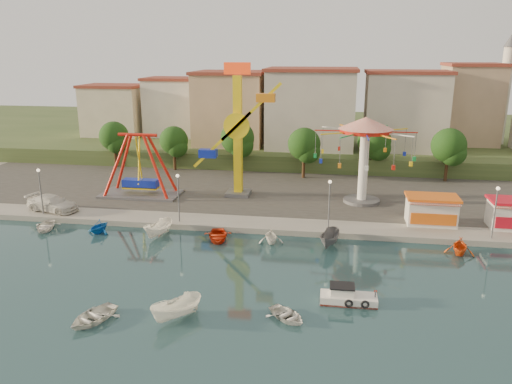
% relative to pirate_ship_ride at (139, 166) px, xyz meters
% --- Properties ---
extents(ground, '(200.00, 200.00, 0.00)m').
position_rel_pirate_ship_ride_xyz_m(ground, '(15.89, -21.99, -4.39)').
color(ground, '#15343B').
rests_on(ground, ground).
extents(quay_deck, '(200.00, 100.00, 0.60)m').
position_rel_pirate_ship_ride_xyz_m(quay_deck, '(15.89, 40.01, -4.09)').
color(quay_deck, '#9E998E').
rests_on(quay_deck, ground).
extents(asphalt_pad, '(90.00, 28.00, 0.01)m').
position_rel_pirate_ship_ride_xyz_m(asphalt_pad, '(15.89, 8.01, -3.79)').
color(asphalt_pad, '#4C4944').
rests_on(asphalt_pad, quay_deck).
extents(hill_terrace, '(200.00, 60.00, 3.00)m').
position_rel_pirate_ship_ride_xyz_m(hill_terrace, '(15.89, 45.01, -2.89)').
color(hill_terrace, '#384C26').
rests_on(hill_terrace, ground).
extents(pirate_ship_ride, '(10.00, 5.00, 8.00)m').
position_rel_pirate_ship_ride_xyz_m(pirate_ship_ride, '(0.00, 0.00, 0.00)').
color(pirate_ship_ride, '#59595E').
rests_on(pirate_ship_ride, quay_deck).
extents(kamikaze_tower, '(7.45, 3.10, 16.50)m').
position_rel_pirate_ship_ride_xyz_m(kamikaze_tower, '(12.67, 1.78, 4.05)').
color(kamikaze_tower, '#59595E').
rests_on(kamikaze_tower, quay_deck).
extents(wave_swinger, '(11.60, 11.60, 10.40)m').
position_rel_pirate_ship_ride_xyz_m(wave_swinger, '(27.72, 1.36, 3.80)').
color(wave_swinger, '#59595E').
rests_on(wave_swinger, quay_deck).
extents(booth_left, '(5.40, 3.78, 3.08)m').
position_rel_pirate_ship_ride_xyz_m(booth_left, '(34.65, -5.51, -2.23)').
color(booth_left, white).
rests_on(booth_left, quay_deck).
extents(lamp_post_0, '(0.14, 0.14, 5.00)m').
position_rel_pirate_ship_ride_xyz_m(lamp_post_0, '(-8.11, -8.99, -1.29)').
color(lamp_post_0, '#59595E').
rests_on(lamp_post_0, quay_deck).
extents(lamp_post_1, '(0.14, 0.14, 5.00)m').
position_rel_pirate_ship_ride_xyz_m(lamp_post_1, '(7.89, -8.99, -1.29)').
color(lamp_post_1, '#59595E').
rests_on(lamp_post_1, quay_deck).
extents(lamp_post_2, '(0.14, 0.14, 5.00)m').
position_rel_pirate_ship_ride_xyz_m(lamp_post_2, '(23.89, -8.99, -1.29)').
color(lamp_post_2, '#59595E').
rests_on(lamp_post_2, quay_deck).
extents(lamp_post_3, '(0.14, 0.14, 5.00)m').
position_rel_pirate_ship_ride_xyz_m(lamp_post_3, '(39.89, -8.99, -1.29)').
color(lamp_post_3, '#59595E').
rests_on(lamp_post_3, quay_deck).
extents(tree_0, '(4.60, 4.60, 7.19)m').
position_rel_pirate_ship_ride_xyz_m(tree_0, '(-10.11, 14.98, 1.08)').
color(tree_0, '#382314').
rests_on(tree_0, quay_deck).
extents(tree_1, '(4.35, 4.35, 6.80)m').
position_rel_pirate_ship_ride_xyz_m(tree_1, '(-0.11, 14.25, 0.81)').
color(tree_1, '#382314').
rests_on(tree_1, quay_deck).
extents(tree_2, '(5.02, 5.02, 7.85)m').
position_rel_pirate_ship_ride_xyz_m(tree_2, '(9.89, 13.82, 1.52)').
color(tree_2, '#382314').
rests_on(tree_2, quay_deck).
extents(tree_3, '(4.68, 4.68, 7.32)m').
position_rel_pirate_ship_ride_xyz_m(tree_3, '(19.89, 12.37, 1.16)').
color(tree_3, '#382314').
rests_on(tree_3, quay_deck).
extents(tree_4, '(4.86, 4.86, 7.60)m').
position_rel_pirate_ship_ride_xyz_m(tree_4, '(29.89, 15.36, 1.35)').
color(tree_4, '#382314').
rests_on(tree_4, quay_deck).
extents(tree_5, '(4.83, 4.83, 7.54)m').
position_rel_pirate_ship_ride_xyz_m(tree_5, '(39.89, 13.54, 1.31)').
color(tree_5, '#382314').
rests_on(tree_5, quay_deck).
extents(building_0, '(9.26, 9.53, 11.87)m').
position_rel_pirate_ship_ride_xyz_m(building_0, '(-17.48, 24.07, 4.54)').
color(building_0, beige).
rests_on(building_0, hill_terrace).
extents(building_1, '(12.33, 9.01, 8.63)m').
position_rel_pirate_ship_ride_xyz_m(building_1, '(-5.43, 29.39, 2.92)').
color(building_1, silver).
rests_on(building_1, hill_terrace).
extents(building_2, '(11.95, 9.28, 11.23)m').
position_rel_pirate_ship_ride_xyz_m(building_2, '(7.71, 29.97, 4.22)').
color(building_2, tan).
rests_on(building_2, hill_terrace).
extents(building_3, '(12.59, 10.50, 9.20)m').
position_rel_pirate_ship_ride_xyz_m(building_3, '(21.50, 26.81, 3.20)').
color(building_3, beige).
rests_on(building_3, hill_terrace).
extents(building_4, '(10.75, 9.23, 9.24)m').
position_rel_pirate_ship_ride_xyz_m(building_4, '(34.96, 30.21, 3.22)').
color(building_4, beige).
rests_on(building_4, hill_terrace).
extents(building_5, '(12.77, 10.96, 11.21)m').
position_rel_pirate_ship_ride_xyz_m(building_5, '(48.26, 28.34, 4.21)').
color(building_5, tan).
rests_on(building_5, hill_terrace).
extents(minaret, '(2.80, 2.80, 18.00)m').
position_rel_pirate_ship_ride_xyz_m(minaret, '(51.89, 32.01, 8.15)').
color(minaret, silver).
rests_on(minaret, hill_terrace).
extents(cabin_motorboat, '(4.29, 1.78, 1.50)m').
position_rel_pirate_ship_ride_xyz_m(cabin_motorboat, '(25.60, -23.38, -3.99)').
color(cabin_motorboat, white).
rests_on(cabin_motorboat, ground).
extents(rowboat_a, '(3.87, 3.81, 0.66)m').
position_rel_pirate_ship_ride_xyz_m(rowboat_a, '(21.35, -26.54, -4.07)').
color(rowboat_a, white).
rests_on(rowboat_a, ground).
extents(rowboat_b, '(3.98, 4.57, 0.79)m').
position_rel_pirate_ship_ride_xyz_m(rowboat_b, '(7.79, -28.97, -4.00)').
color(rowboat_b, silver).
rests_on(rowboat_b, ground).
extents(skiff, '(3.83, 4.21, 1.60)m').
position_rel_pirate_ship_ride_xyz_m(skiff, '(13.59, -27.77, -3.59)').
color(skiff, white).
rests_on(skiff, ground).
extents(van, '(6.64, 3.87, 1.81)m').
position_rel_pirate_ship_ride_xyz_m(van, '(-7.66, -7.73, -2.89)').
color(van, silver).
rests_on(van, quay_deck).
extents(moored_boat_0, '(3.50, 4.23, 0.76)m').
position_rel_pirate_ship_ride_xyz_m(moored_boat_0, '(-6.00, -12.19, -4.02)').
color(moored_boat_0, silver).
rests_on(moored_boat_0, ground).
extents(moored_boat_1, '(3.02, 3.30, 1.48)m').
position_rel_pirate_ship_ride_xyz_m(moored_boat_1, '(0.11, -12.19, -3.66)').
color(moored_boat_1, blue).
rests_on(moored_boat_1, ground).
extents(moored_boat_2, '(2.73, 4.50, 1.63)m').
position_rel_pirate_ship_ride_xyz_m(moored_boat_2, '(6.68, -12.19, -3.58)').
color(moored_boat_2, white).
rests_on(moored_boat_2, ground).
extents(moored_boat_3, '(3.65, 4.52, 0.83)m').
position_rel_pirate_ship_ride_xyz_m(moored_boat_3, '(12.89, -12.19, -3.98)').
color(moored_boat_3, red).
rests_on(moored_boat_3, ground).
extents(moored_boat_4, '(2.98, 3.27, 1.48)m').
position_rel_pirate_ship_ride_xyz_m(moored_boat_4, '(18.33, -12.19, -3.65)').
color(moored_boat_4, white).
rests_on(moored_boat_4, ground).
extents(moored_boat_5, '(2.45, 4.35, 1.59)m').
position_rel_pirate_ship_ride_xyz_m(moored_boat_5, '(24.12, -12.19, -3.60)').
color(moored_boat_5, slate).
rests_on(moored_boat_5, ground).
extents(moored_boat_7, '(3.27, 3.60, 1.65)m').
position_rel_pirate_ship_ride_xyz_m(moored_boat_7, '(36.20, -12.19, -3.57)').
color(moored_boat_7, '#E85214').
rests_on(moored_boat_7, ground).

